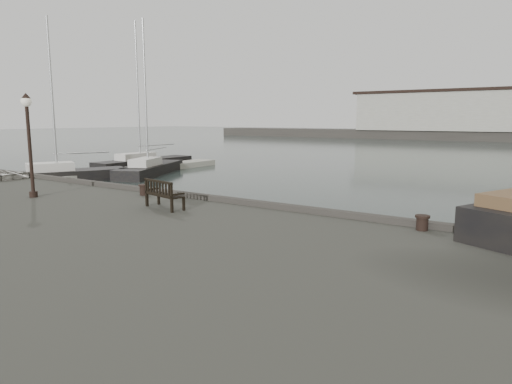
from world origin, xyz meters
TOP-DOWN VIEW (x-y plane):
  - ground at (0.00, 0.00)m, footprint 400.00×400.00m
  - pontoon at (-20.00, 10.00)m, footprint 2.00×24.00m
  - breakwater at (-4.56, 92.00)m, footprint 140.00×9.50m
  - bench at (-1.31, -2.18)m, footprint 1.66×0.85m
  - bollard_left at (-3.85, -0.75)m, footprint 0.51×0.51m
  - bollard_right at (6.40, -0.50)m, footprint 0.44×0.44m
  - lamp_post at (-6.92, -3.36)m, footprint 0.38×0.38m
  - dinghy at (-12.76, -1.45)m, footprint 1.77×2.38m
  - yacht_a at (-20.32, 6.56)m, footprint 5.61×8.84m
  - yacht_b at (-22.90, 16.52)m, footprint 2.29×10.32m
  - yacht_c at (-18.37, 13.01)m, footprint 5.92×9.44m

SIDE VIEW (x-z plane):
  - ground at x=0.00m, z-range 0.00..0.00m
  - yacht_a at x=-20.32m, z-range -5.74..6.23m
  - yacht_c at x=-18.37m, z-range -6.07..6.56m
  - yacht_b at x=-22.90m, z-range -6.55..7.04m
  - pontoon at x=-20.00m, z-range 0.00..0.50m
  - bollard_right at x=6.40m, z-range 1.56..1.96m
  - bollard_left at x=-3.85m, z-range 1.56..1.98m
  - dinghy at x=-12.76m, z-range 1.56..2.03m
  - bench at x=-1.31m, z-range 1.40..2.31m
  - lamp_post at x=-6.92m, z-range 2.10..5.90m
  - breakwater at x=-4.56m, z-range -1.80..10.40m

